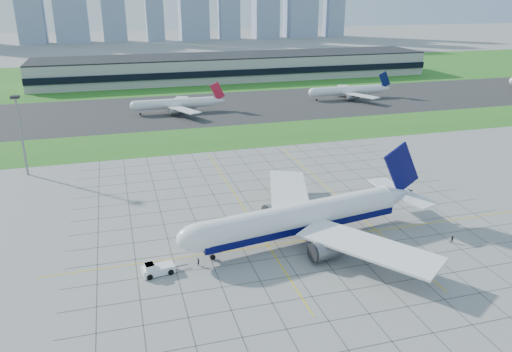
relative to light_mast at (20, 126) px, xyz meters
The scene contains 13 objects.
ground 96.89m from the light_mast, 42.88° to the right, with size 1400.00×1400.00×0.00m, color gray.
grass_median 76.07m from the light_mast, 19.65° to the left, with size 700.00×35.00×0.04m, color #256A1E.
asphalt_taxiway 107.52m from the light_mast, 48.81° to the left, with size 700.00×75.00×0.04m, color #383838.
grass_far 203.13m from the light_mast, 69.78° to the left, with size 700.00×145.00×0.04m, color #256A1E.
apron_markings 90.15m from the light_mast, 37.43° to the right, with size 120.00×130.00×0.03m.
terminal 198.37m from the light_mast, 56.29° to the left, with size 260.00×43.00×15.80m.
light_mast is the anchor object (origin of this frame).
airliner 95.84m from the light_mast, 43.88° to the right, with size 64.64×64.99×20.46m.
pushback_tug 81.39m from the light_mast, 64.83° to the right, with size 9.82×4.28×2.70m.
crew_near 84.78m from the light_mast, 59.01° to the right, with size 0.68×0.44×1.86m, color black.
crew_far 129.05m from the light_mast, 37.32° to the right, with size 0.89×0.70×1.84m, color black.
distant_jet_1 94.83m from the light_mast, 52.19° to the left, with size 43.61×42.66×14.08m.
distant_jet_2 173.56m from the light_mast, 28.27° to the left, with size 46.27×42.66×14.08m.
Camera 1 is at (-41.14, -99.99, 55.40)m, focal length 35.00 mm.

